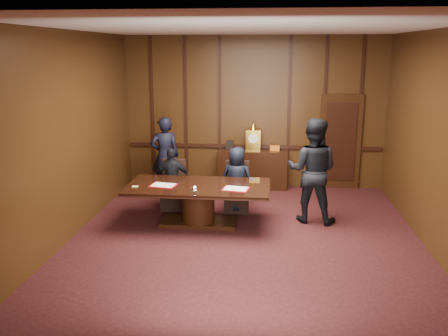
{
  "coord_description": "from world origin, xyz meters",
  "views": [
    {
      "loc": [
        0.4,
        -7.52,
        3.18
      ],
      "look_at": [
        -0.44,
        0.92,
        1.05
      ],
      "focal_mm": 38.0,
      "sensor_mm": 36.0,
      "label": 1
    }
  ],
  "objects_px": {
    "sideboard": "(253,168)",
    "signatory_right": "(237,180)",
    "witness_right": "(312,171)",
    "signatory_left": "(172,179)",
    "witness_left": "(165,156)",
    "conference_table": "(198,198)"
  },
  "relations": [
    {
      "from": "sideboard",
      "to": "signatory_right",
      "type": "xyz_separation_m",
      "value": [
        -0.25,
        -1.73,
        0.18
      ]
    },
    {
      "from": "signatory_right",
      "to": "witness_right",
      "type": "xyz_separation_m",
      "value": [
        1.44,
        -0.39,
        0.32
      ]
    },
    {
      "from": "signatory_left",
      "to": "signatory_right",
      "type": "distance_m",
      "value": 1.3
    },
    {
      "from": "signatory_right",
      "to": "witness_left",
      "type": "distance_m",
      "value": 2.0
    },
    {
      "from": "signatory_left",
      "to": "signatory_right",
      "type": "xyz_separation_m",
      "value": [
        1.3,
        0.0,
        0.02
      ]
    },
    {
      "from": "sideboard",
      "to": "witness_right",
      "type": "xyz_separation_m",
      "value": [
        1.19,
        -2.12,
        0.5
      ]
    },
    {
      "from": "conference_table",
      "to": "signatory_left",
      "type": "distance_m",
      "value": 1.04
    },
    {
      "from": "conference_table",
      "to": "signatory_right",
      "type": "relative_size",
      "value": 1.98
    },
    {
      "from": "signatory_left",
      "to": "conference_table",
      "type": "bearing_deg",
      "value": 121.5
    },
    {
      "from": "conference_table",
      "to": "signatory_right",
      "type": "xyz_separation_m",
      "value": [
        0.65,
        0.8,
        0.15
      ]
    },
    {
      "from": "signatory_left",
      "to": "witness_right",
      "type": "bearing_deg",
      "value": 164.34
    },
    {
      "from": "signatory_left",
      "to": "witness_right",
      "type": "relative_size",
      "value": 0.65
    },
    {
      "from": "signatory_left",
      "to": "witness_left",
      "type": "height_order",
      "value": "witness_left"
    },
    {
      "from": "sideboard",
      "to": "witness_left",
      "type": "bearing_deg",
      "value": -161.15
    },
    {
      "from": "signatory_left",
      "to": "witness_left",
      "type": "distance_m",
      "value": 1.16
    },
    {
      "from": "conference_table",
      "to": "signatory_left",
      "type": "xyz_separation_m",
      "value": [
        -0.65,
        0.8,
        0.13
      ]
    },
    {
      "from": "conference_table",
      "to": "signatory_right",
      "type": "height_order",
      "value": "signatory_right"
    },
    {
      "from": "signatory_right",
      "to": "witness_left",
      "type": "bearing_deg",
      "value": -22.27
    },
    {
      "from": "signatory_left",
      "to": "witness_left",
      "type": "bearing_deg",
      "value": -77.87
    },
    {
      "from": "signatory_right",
      "to": "witness_left",
      "type": "relative_size",
      "value": 0.76
    },
    {
      "from": "conference_table",
      "to": "signatory_right",
      "type": "distance_m",
      "value": 1.04
    },
    {
      "from": "sideboard",
      "to": "witness_left",
      "type": "height_order",
      "value": "witness_left"
    }
  ]
}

